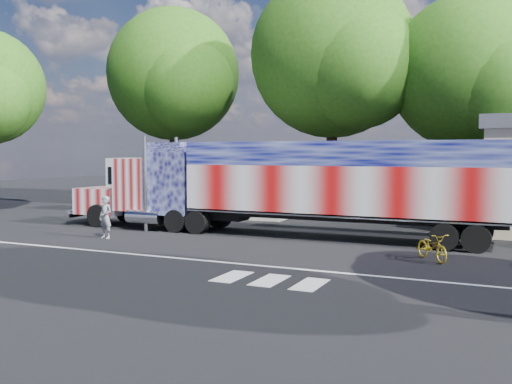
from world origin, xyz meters
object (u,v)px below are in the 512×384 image
at_px(bicycle, 432,247).
at_px(woman, 106,217).
at_px(tree_ne_a, 470,73).
at_px(tree_n_mid, 335,56).
at_px(tree_nw_a, 175,75).
at_px(semi_truck, 284,184).
at_px(coach_bus, 197,186).

bearing_deg(bicycle, woman, 143.98).
xyz_separation_m(tree_ne_a, tree_n_mid, (-8.18, -0.20, 1.50)).
distance_m(woman, tree_n_mid, 19.67).
height_order(tree_nw_a, tree_n_mid, tree_n_mid).
distance_m(tree_nw_a, tree_n_mid, 13.06).
height_order(woman, tree_n_mid, tree_n_mid).
bearing_deg(tree_n_mid, semi_truck, -82.58).
height_order(coach_bus, tree_n_mid, tree_n_mid).
distance_m(tree_ne_a, tree_n_mid, 8.32).
relative_size(woman, bicycle, 1.00).
bearing_deg(tree_ne_a, semi_truck, -116.20).
xyz_separation_m(coach_bus, tree_n_mid, (5.96, 7.41, 8.11)).
bearing_deg(tree_n_mid, tree_nw_a, 174.16).
relative_size(semi_truck, woman, 11.52).
distance_m(semi_truck, bicycle, 7.63).
bearing_deg(tree_n_mid, bicycle, -62.86).
bearing_deg(tree_nw_a, semi_truck, -44.28).
relative_size(bicycle, tree_nw_a, 0.12).
xyz_separation_m(tree_nw_a, tree_n_mid, (12.99, -1.33, 0.32)).
distance_m(semi_truck, tree_nw_a, 21.75).
relative_size(bicycle, tree_ne_a, 0.14).
height_order(bicycle, tree_ne_a, tree_ne_a).
bearing_deg(tree_n_mid, woman, -106.05).
distance_m(tree_ne_a, tree_nw_a, 21.24).
relative_size(coach_bus, tree_nw_a, 0.77).
bearing_deg(semi_truck, coach_bus, 143.90).
distance_m(coach_bus, tree_nw_a, 13.65).
relative_size(bicycle, tree_n_mid, 0.12).
xyz_separation_m(semi_truck, bicycle, (6.65, -3.29, -1.78)).
bearing_deg(bicycle, coach_bus, 109.69).
relative_size(coach_bus, bicycle, 6.33).
bearing_deg(coach_bus, tree_nw_a, 128.80).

